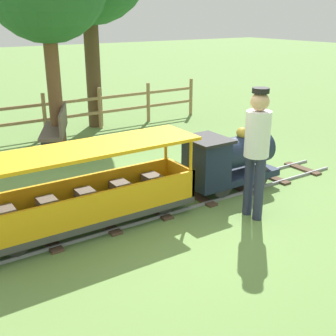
{
  "coord_description": "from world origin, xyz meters",
  "views": [
    {
      "loc": [
        4.35,
        -2.88,
        2.43
      ],
      "look_at": [
        0.0,
        -0.0,
        0.55
      ],
      "focal_mm": 46.29,
      "sensor_mm": 36.0,
      "label": 1
    }
  ],
  "objects_px": {
    "passenger_car": "(89,196)",
    "park_bench": "(57,131)",
    "conductor_person": "(257,144)",
    "locomotive": "(228,159)"
  },
  "relations": [
    {
      "from": "passenger_car",
      "to": "park_bench",
      "type": "relative_size",
      "value": 2.0
    },
    {
      "from": "passenger_car",
      "to": "conductor_person",
      "type": "relative_size",
      "value": 1.67
    },
    {
      "from": "passenger_car",
      "to": "park_bench",
      "type": "bearing_deg",
      "value": 166.79
    },
    {
      "from": "conductor_person",
      "to": "passenger_car",
      "type": "bearing_deg",
      "value": -113.82
    },
    {
      "from": "passenger_car",
      "to": "park_bench",
      "type": "height_order",
      "value": "passenger_car"
    },
    {
      "from": "passenger_car",
      "to": "park_bench",
      "type": "xyz_separation_m",
      "value": [
        -3.08,
        0.72,
        -0.01
      ]
    },
    {
      "from": "conductor_person",
      "to": "locomotive",
      "type": "bearing_deg",
      "value": 160.45
    },
    {
      "from": "locomotive",
      "to": "conductor_person",
      "type": "height_order",
      "value": "conductor_person"
    },
    {
      "from": "passenger_car",
      "to": "conductor_person",
      "type": "bearing_deg",
      "value": 66.18
    },
    {
      "from": "passenger_car",
      "to": "locomotive",
      "type": "bearing_deg",
      "value": 90.0
    }
  ]
}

